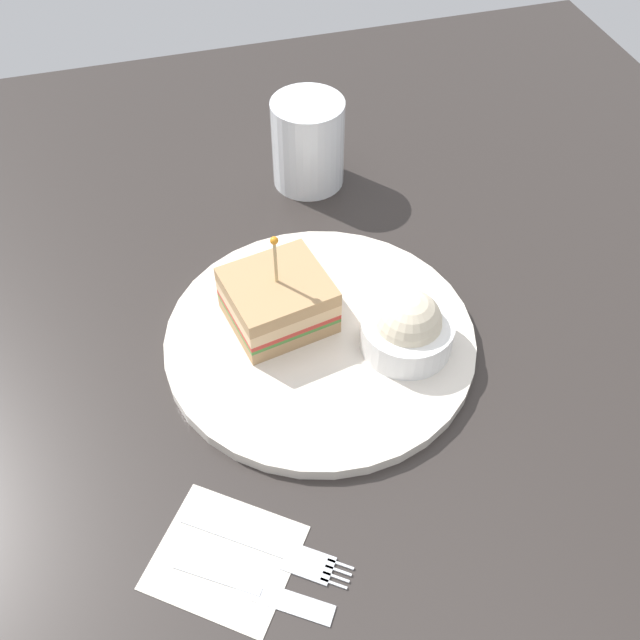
% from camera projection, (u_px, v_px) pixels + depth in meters
% --- Properties ---
extents(ground_plane, '(1.10, 1.10, 0.02)m').
position_uv_depth(ground_plane, '(320.00, 350.00, 0.67)').
color(ground_plane, '#2D2826').
extents(plate, '(0.28, 0.28, 0.01)m').
position_uv_depth(plate, '(320.00, 339.00, 0.66)').
color(plate, silver).
rests_on(plate, ground_plane).
extents(sandwich_half_center, '(0.09, 0.10, 0.10)m').
position_uv_depth(sandwich_half_center, '(278.00, 300.00, 0.65)').
color(sandwich_half_center, tan).
rests_on(sandwich_half_center, plate).
extents(coleslaw_bowl, '(0.08, 0.08, 0.06)m').
position_uv_depth(coleslaw_bowl, '(407.00, 328.00, 0.63)').
color(coleslaw_bowl, white).
rests_on(coleslaw_bowl, plate).
extents(drink_glass, '(0.08, 0.08, 0.10)m').
position_uv_depth(drink_glass, '(308.00, 147.00, 0.79)').
color(drink_glass, gold).
rests_on(drink_glass, ground_plane).
extents(napkin, '(0.13, 0.13, 0.00)m').
position_uv_depth(napkin, '(225.00, 557.00, 0.53)').
color(napkin, beige).
rests_on(napkin, ground_plane).
extents(fork, '(0.09, 0.11, 0.00)m').
position_uv_depth(fork, '(284.00, 555.00, 0.53)').
color(fork, silver).
rests_on(fork, ground_plane).
extents(knife, '(0.08, 0.11, 0.00)m').
position_uv_depth(knife, '(261.00, 592.00, 0.51)').
color(knife, silver).
rests_on(knife, ground_plane).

